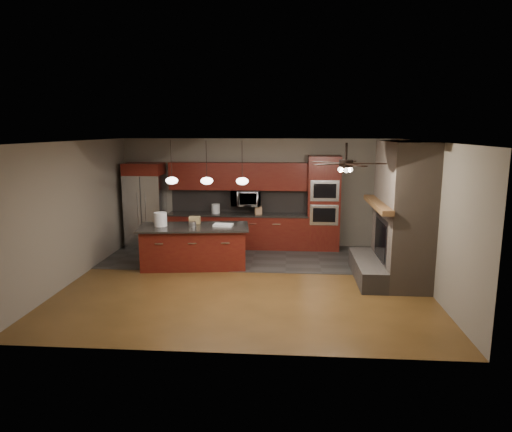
# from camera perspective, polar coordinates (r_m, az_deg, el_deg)

# --- Properties ---
(ground) EXTENTS (7.00, 7.00, 0.00)m
(ground) POSITION_cam_1_polar(r_m,az_deg,el_deg) (9.30, -1.18, -8.21)
(ground) COLOR brown
(ground) RESTS_ON ground
(ceiling) EXTENTS (7.00, 6.00, 0.02)m
(ceiling) POSITION_cam_1_polar(r_m,az_deg,el_deg) (8.80, -1.25, 9.31)
(ceiling) COLOR white
(ceiling) RESTS_ON back_wall
(back_wall) EXTENTS (7.00, 0.02, 2.80)m
(back_wall) POSITION_cam_1_polar(r_m,az_deg,el_deg) (11.89, 0.15, 2.91)
(back_wall) COLOR #686053
(back_wall) RESTS_ON ground
(right_wall) EXTENTS (0.02, 6.00, 2.80)m
(right_wall) POSITION_cam_1_polar(r_m,az_deg,el_deg) (9.29, 20.81, -0.00)
(right_wall) COLOR #686053
(right_wall) RESTS_ON ground
(left_wall) EXTENTS (0.02, 6.00, 2.80)m
(left_wall) POSITION_cam_1_polar(r_m,az_deg,el_deg) (9.90, -21.82, 0.55)
(left_wall) COLOR #686053
(left_wall) RESTS_ON ground
(slate_tile_patch) EXTENTS (7.00, 2.40, 0.01)m
(slate_tile_patch) POSITION_cam_1_polar(r_m,az_deg,el_deg) (11.01, -0.30, -5.16)
(slate_tile_patch) COLOR #2E2C29
(slate_tile_patch) RESTS_ON ground
(fireplace_column) EXTENTS (1.30, 2.10, 2.80)m
(fireplace_column) POSITION_cam_1_polar(r_m,az_deg,el_deg) (9.57, 17.45, -0.13)
(fireplace_column) COLOR brown
(fireplace_column) RESTS_ON ground
(back_cabinetry) EXTENTS (3.59, 0.64, 2.20)m
(back_cabinetry) POSITION_cam_1_polar(r_m,az_deg,el_deg) (11.77, -2.25, 0.32)
(back_cabinetry) COLOR #581C10
(back_cabinetry) RESTS_ON ground
(oven_tower) EXTENTS (0.80, 0.63, 2.38)m
(oven_tower) POSITION_cam_1_polar(r_m,az_deg,el_deg) (11.62, 8.43, 1.57)
(oven_tower) COLOR #581C10
(oven_tower) RESTS_ON ground
(microwave) EXTENTS (0.73, 0.41, 0.50)m
(microwave) POSITION_cam_1_polar(r_m,az_deg,el_deg) (11.68, -1.28, 2.27)
(microwave) COLOR silver
(microwave) RESTS_ON back_cabinetry
(refrigerator) EXTENTS (0.94, 0.75, 2.19)m
(refrigerator) POSITION_cam_1_polar(r_m,az_deg,el_deg) (12.12, -13.66, 1.29)
(refrigerator) COLOR silver
(refrigerator) RESTS_ON ground
(kitchen_island) EXTENTS (2.52, 1.38, 0.92)m
(kitchen_island) POSITION_cam_1_polar(r_m,az_deg,el_deg) (10.27, -7.71, -3.76)
(kitchen_island) COLOR #581C10
(kitchen_island) RESTS_ON ground
(white_bucket) EXTENTS (0.39, 0.39, 0.31)m
(white_bucket) POSITION_cam_1_polar(r_m,az_deg,el_deg) (10.29, -11.85, -0.40)
(white_bucket) COLOR white
(white_bucket) RESTS_ON kitchen_island
(paint_can) EXTENTS (0.18, 0.18, 0.10)m
(paint_can) POSITION_cam_1_polar(r_m,az_deg,el_deg) (10.13, -7.93, -1.02)
(paint_can) COLOR #B4B5BA
(paint_can) RESTS_ON kitchen_island
(paint_tray) EXTENTS (0.44, 0.32, 0.04)m
(paint_tray) POSITION_cam_1_polar(r_m,az_deg,el_deg) (10.13, -4.13, -1.13)
(paint_tray) COLOR white
(paint_tray) RESTS_ON kitchen_island
(cardboard_box) EXTENTS (0.26, 0.20, 0.16)m
(cardboard_box) POSITION_cam_1_polar(r_m,az_deg,el_deg) (10.45, -7.67, -0.51)
(cardboard_box) COLOR #A08552
(cardboard_box) RESTS_ON kitchen_island
(counter_bucket) EXTENTS (0.23, 0.23, 0.24)m
(counter_bucket) POSITION_cam_1_polar(r_m,az_deg,el_deg) (11.78, -5.07, 0.92)
(counter_bucket) COLOR silver
(counter_bucket) RESTS_ON back_cabinetry
(counter_box) EXTENTS (0.20, 0.18, 0.19)m
(counter_box) POSITION_cam_1_polar(r_m,az_deg,el_deg) (11.61, 0.27, 0.69)
(counter_box) COLOR tan
(counter_box) RESTS_ON back_cabinetry
(pendant_left) EXTENTS (0.26, 0.26, 0.92)m
(pendant_left) POSITION_cam_1_polar(r_m,az_deg,el_deg) (9.83, -10.48, 4.40)
(pendant_left) COLOR black
(pendant_left) RESTS_ON ceiling
(pendant_center) EXTENTS (0.26, 0.26, 0.92)m
(pendant_center) POSITION_cam_1_polar(r_m,az_deg,el_deg) (9.67, -6.17, 4.42)
(pendant_center) COLOR black
(pendant_center) RESTS_ON ceiling
(pendant_right) EXTENTS (0.26, 0.26, 0.92)m
(pendant_right) POSITION_cam_1_polar(r_m,az_deg,el_deg) (9.56, -1.73, 4.40)
(pendant_right) COLOR black
(pendant_right) RESTS_ON ceiling
(ceiling_fan) EXTENTS (1.27, 1.33, 0.41)m
(ceiling_fan) POSITION_cam_1_polar(r_m,az_deg,el_deg) (8.03, 11.17, 6.53)
(ceiling_fan) COLOR black
(ceiling_fan) RESTS_ON ceiling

